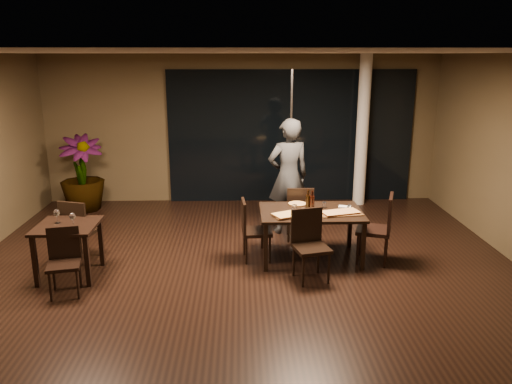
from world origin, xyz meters
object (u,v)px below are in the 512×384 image
at_px(side_table, 68,233).
at_px(chair_main_left, 251,227).
at_px(main_table, 311,216).
at_px(chair_main_far, 300,211).
at_px(chair_side_near, 64,257).
at_px(bottle_b, 312,201).
at_px(chair_side_far, 78,227).
at_px(bottle_a, 308,200).
at_px(chair_main_near, 309,240).
at_px(chair_main_right, 380,225).
at_px(bottle_c, 308,200).
at_px(potted_plant, 82,174).
at_px(diner, 288,177).

xyz_separation_m(side_table, chair_main_left, (2.52, 0.49, -0.11)).
bearing_deg(main_table, chair_main_far, 95.70).
distance_m(chair_main_far, chair_side_near, 3.67).
bearing_deg(chair_side_near, bottle_b, 4.93).
height_order(chair_side_far, bottle_a, bottle_a).
height_order(chair_main_near, chair_side_far, chair_main_near).
distance_m(side_table, bottle_b, 3.46).
relative_size(chair_main_near, chair_main_right, 0.93).
bearing_deg(side_table, chair_main_left, 11.12).
bearing_deg(bottle_c, main_table, -63.76).
height_order(side_table, potted_plant, potted_plant).
relative_size(chair_side_far, chair_side_near, 1.10).
distance_m(side_table, chair_side_far, 0.53).
relative_size(chair_main_far, chair_side_far, 0.98).
bearing_deg(chair_side_far, diner, -142.51).
distance_m(side_table, chair_main_far, 3.56).
relative_size(chair_main_left, bottle_c, 2.99).
relative_size(chair_main_near, chair_side_near, 1.12).
bearing_deg(chair_main_near, diner, 79.76).
distance_m(diner, bottle_c, 1.14).
bearing_deg(main_table, chair_side_near, -163.12).
distance_m(chair_side_near, bottle_c, 3.46).
height_order(chair_main_far, chair_main_right, chair_main_right).
distance_m(chair_main_left, bottle_c, 0.93).
bearing_deg(chair_main_right, chair_main_near, -47.11).
xyz_separation_m(chair_side_near, bottle_b, (3.31, 1.01, 0.42)).
bearing_deg(potted_plant, chair_side_near, -76.90).
relative_size(side_table, chair_side_far, 0.85).
distance_m(chair_side_near, diner, 3.81).
height_order(main_table, chair_main_near, chair_main_near).
relative_size(chair_side_near, bottle_c, 2.79).
distance_m(chair_main_near, chair_side_near, 3.21).
distance_m(chair_main_far, chair_main_right, 1.42).
bearing_deg(diner, bottle_c, 84.50).
xyz_separation_m(chair_side_far, bottle_a, (3.38, 0.04, 0.37)).
bearing_deg(main_table, chair_side_far, 179.70).
bearing_deg(chair_main_far, chair_main_right, 142.03).
distance_m(chair_side_far, bottle_b, 3.46).
height_order(chair_side_near, bottle_c, bottle_c).
bearing_deg(main_table, chair_main_right, -9.48).
distance_m(side_table, bottle_c, 3.42).
height_order(chair_main_right, diner, diner).
relative_size(chair_main_far, potted_plant, 0.62).
xyz_separation_m(main_table, chair_main_right, (0.99, -0.17, -0.10)).
height_order(chair_main_right, bottle_a, bottle_a).
height_order(main_table, potted_plant, potted_plant).
xyz_separation_m(side_table, chair_main_near, (3.29, -0.15, -0.09)).
bearing_deg(chair_side_near, main_table, 4.87).
height_order(chair_main_near, diner, diner).
xyz_separation_m(main_table, chair_main_far, (-0.08, 0.76, -0.16)).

